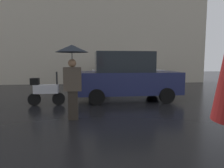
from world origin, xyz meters
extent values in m
cube|color=#2A241E|center=(0.39, 3.52, 0.40)|extent=(0.26, 0.17, 0.80)
cube|color=#473D33|center=(0.39, 3.52, 1.13)|extent=(0.48, 0.21, 0.65)
sphere|color=#936B4C|center=(0.39, 3.52, 1.56)|extent=(0.22, 0.22, 0.22)
cylinder|color=black|center=(0.39, 3.52, 1.70)|extent=(0.02, 0.02, 0.30)
cone|color=#1D232B|center=(0.39, 3.52, 1.95)|extent=(0.89, 0.89, 0.20)
cylinder|color=black|center=(-0.28, 5.49, 0.23)|extent=(0.46, 0.09, 0.46)
cylinder|color=black|center=(-1.15, 5.49, 0.23)|extent=(0.46, 0.09, 0.46)
cube|color=silver|center=(-0.71, 5.49, 0.61)|extent=(0.87, 0.32, 0.32)
cube|color=black|center=(-1.10, 5.49, 0.89)|extent=(0.28, 0.28, 0.24)
cylinder|color=black|center=(-0.32, 5.49, 0.96)|extent=(0.06, 0.06, 0.55)
cube|color=#1E234C|center=(2.47, 6.18, 0.74)|extent=(4.15, 1.74, 0.88)
cube|color=black|center=(2.26, 6.18, 1.59)|extent=(2.28, 1.60, 0.81)
cylinder|color=black|center=(3.82, 7.05, 0.30)|extent=(0.60, 0.18, 0.60)
cylinder|color=black|center=(3.82, 5.31, 0.30)|extent=(0.60, 0.18, 0.60)
cylinder|color=black|center=(1.12, 7.05, 0.30)|extent=(0.60, 0.18, 0.60)
cylinder|color=black|center=(1.12, 5.31, 0.30)|extent=(0.60, 0.18, 0.60)
cube|color=silver|center=(3.32, 10.82, 0.71)|extent=(4.50, 1.70, 0.77)
cube|color=black|center=(3.09, 10.82, 1.48)|extent=(2.47, 1.57, 0.78)
cylinder|color=black|center=(4.78, 11.67, 0.32)|extent=(0.64, 0.18, 0.64)
cylinder|color=black|center=(4.78, 9.97, 0.32)|extent=(0.64, 0.18, 0.64)
cylinder|color=black|center=(1.85, 11.67, 0.32)|extent=(0.64, 0.18, 0.64)
cylinder|color=black|center=(1.85, 9.97, 0.32)|extent=(0.64, 0.18, 0.64)
camera|label=1|loc=(0.81, -2.01, 1.59)|focal=32.19mm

